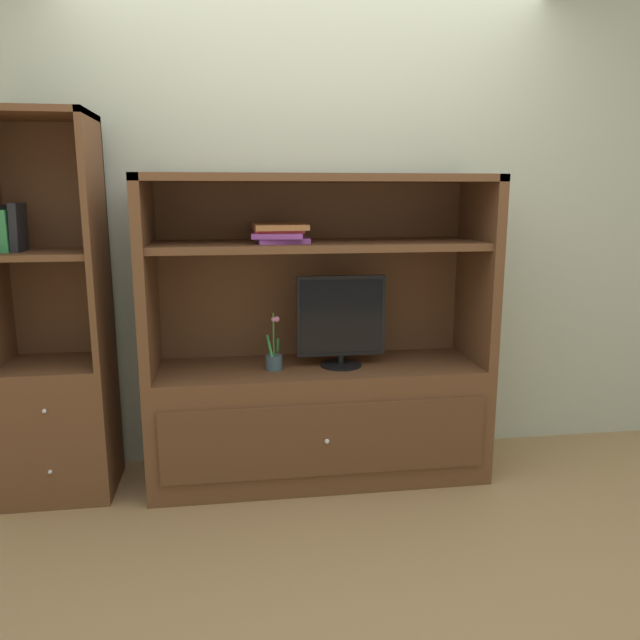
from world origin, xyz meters
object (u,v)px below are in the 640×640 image
(tv_monitor, at_px, (341,321))
(upright_book_row, at_px, (10,229))
(media_console, at_px, (318,386))
(magazine_stack, at_px, (279,233))
(potted_plant, at_px, (274,358))
(bookshelf_tall, at_px, (56,377))

(tv_monitor, distance_m, upright_book_row, 1.62)
(media_console, xyz_separation_m, upright_book_row, (-1.44, -0.01, 0.83))
(magazine_stack, bearing_deg, potted_plant, -130.85)
(tv_monitor, relative_size, bookshelf_tall, 0.25)
(potted_plant, bearing_deg, bookshelf_tall, 177.16)
(tv_monitor, height_order, potted_plant, tv_monitor)
(potted_plant, distance_m, bookshelf_tall, 1.07)
(upright_book_row, bearing_deg, potted_plant, -2.04)
(magazine_stack, height_order, bookshelf_tall, bookshelf_tall)
(bookshelf_tall, bearing_deg, potted_plant, -2.84)
(tv_monitor, relative_size, potted_plant, 1.62)
(media_console, relative_size, magazine_stack, 4.88)
(tv_monitor, distance_m, magazine_stack, 0.54)
(media_console, distance_m, tv_monitor, 0.37)
(potted_plant, height_order, bookshelf_tall, bookshelf_tall)
(magazine_stack, distance_m, upright_book_row, 1.24)
(media_console, relative_size, bookshelf_tall, 0.94)
(tv_monitor, xyz_separation_m, magazine_stack, (-0.31, 0.03, 0.45))
(potted_plant, xyz_separation_m, upright_book_row, (-1.20, 0.04, 0.65))
(bookshelf_tall, bearing_deg, magazine_stack, -0.43)
(media_console, bearing_deg, tv_monitor, -16.45)
(media_console, relative_size, upright_book_row, 7.72)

